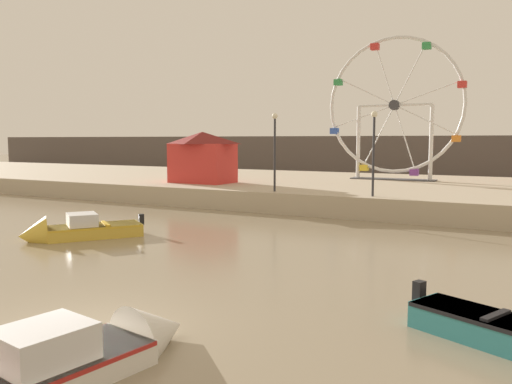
{
  "coord_description": "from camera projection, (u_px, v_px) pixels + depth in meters",
  "views": [
    {
      "loc": [
        8.28,
        -7.43,
        3.96
      ],
      "look_at": [
        -0.94,
        9.62,
        2.02
      ],
      "focal_mm": 36.62,
      "sensor_mm": 36.0,
      "label": 1
    }
  ],
  "objects": [
    {
      "name": "ground_plane",
      "position": [
        75.0,
        332.0,
        10.81
      ],
      "size": [
        240.0,
        240.0,
        0.0
      ],
      "primitive_type": "plane",
      "color": "gray"
    },
    {
      "name": "quay_promenade",
      "position": [
        393.0,
        192.0,
        34.31
      ],
      "size": [
        110.0,
        19.08,
        1.13
      ],
      "primitive_type": "cube",
      "color": "#B7A88E",
      "rests_on": "ground_plane"
    },
    {
      "name": "distant_town_skyline",
      "position": [
        450.0,
        156.0,
        55.59
      ],
      "size": [
        140.0,
        3.0,
        4.4
      ],
      "primitive_type": "cube",
      "color": "#564C47",
      "rests_on": "ground_plane"
    },
    {
      "name": "motorboat_mustard_yellow",
      "position": [
        72.0,
        231.0,
        20.95
      ],
      "size": [
        3.95,
        4.7,
        1.49
      ],
      "rotation": [
        0.0,
        0.0,
        4.09
      ],
      "color": "gold",
      "rests_on": "ground_plane"
    },
    {
      "name": "motorboat_white_red_stripe",
      "position": [
        74.0,
        359.0,
        8.73
      ],
      "size": [
        2.36,
        6.09,
        1.49
      ],
      "rotation": [
        0.0,
        0.0,
        1.4
      ],
      "color": "silver",
      "rests_on": "ground_plane"
    },
    {
      "name": "ferris_wheel_white_frame",
      "position": [
        394.0,
        108.0,
        36.59
      ],
      "size": [
        9.55,
        1.2,
        10.03
      ],
      "color": "silver",
      "rests_on": "quay_promenade"
    },
    {
      "name": "carnival_booth_red_striped",
      "position": [
        203.0,
        156.0,
        34.5
      ],
      "size": [
        4.36,
        2.89,
        3.36
      ],
      "rotation": [
        0.0,
        0.0,
        -0.02
      ],
      "color": "red",
      "rests_on": "quay_promenade"
    },
    {
      "name": "promenade_lamp_near",
      "position": [
        374.0,
        141.0,
        25.92
      ],
      "size": [
        0.32,
        0.32,
        4.25
      ],
      "color": "#2D2D33",
      "rests_on": "quay_promenade"
    },
    {
      "name": "promenade_lamp_far",
      "position": [
        275.0,
        141.0,
        28.46
      ],
      "size": [
        0.32,
        0.32,
        4.28
      ],
      "color": "#2D2D33",
      "rests_on": "quay_promenade"
    }
  ]
}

